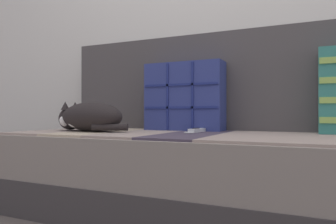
{
  "coord_description": "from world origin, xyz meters",
  "views": [
    {
      "loc": [
        0.42,
        -1.34,
        0.48
      ],
      "look_at": [
        -0.24,
        0.06,
        0.49
      ],
      "focal_mm": 35.0,
      "sensor_mm": 36.0,
      "label": 1
    }
  ],
  "objects": [
    {
      "name": "game_remote_near",
      "position": [
        -0.15,
        0.19,
        0.39
      ],
      "size": [
        0.06,
        0.19,
        0.02
      ],
      "color": "white",
      "rests_on": "couch"
    },
    {
      "name": "throw_pillow_quilted",
      "position": [
        -0.27,
        0.33,
        0.57
      ],
      "size": [
        0.44,
        0.14,
        0.37
      ],
      "color": "navy",
      "rests_on": "couch"
    },
    {
      "name": "sofa_backrest",
      "position": [
        0.0,
        0.48,
        0.66
      ],
      "size": [
        2.1,
        0.14,
        0.54
      ],
      "color": "#474242",
      "rests_on": "couch"
    },
    {
      "name": "couch",
      "position": [
        -0.0,
        0.13,
        0.19
      ],
      "size": [
        2.14,
        0.83,
        0.39
      ],
      "color": "#3D3838",
      "rests_on": "ground_plane"
    },
    {
      "name": "sleeping_cat",
      "position": [
        -0.69,
        0.03,
        0.46
      ],
      "size": [
        0.47,
        0.26,
        0.16
      ],
      "color": "black",
      "rests_on": "couch"
    }
  ]
}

